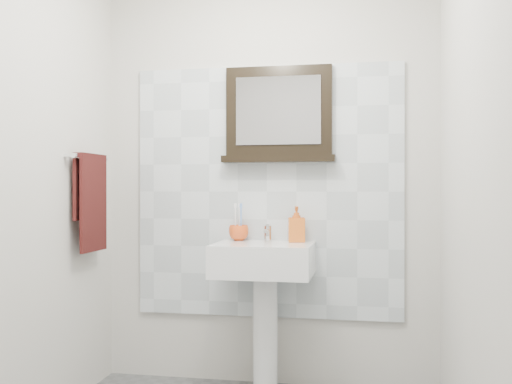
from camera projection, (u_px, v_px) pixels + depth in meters
back_wall at (267, 175)px, 3.59m from camera, size 2.00×0.01×2.50m
front_wall at (114, 153)px, 1.43m from camera, size 2.00×0.01×2.50m
left_wall at (8, 170)px, 2.70m from camera, size 0.01×2.20×2.50m
right_wall at (474, 167)px, 2.33m from camera, size 0.01×2.20×2.50m
splashback at (267, 192)px, 3.58m from camera, size 1.60×0.02×1.50m
pedestal_sink at (264, 276)px, 3.37m from camera, size 0.55×0.44×0.96m
toothbrush_cup at (239, 233)px, 3.54m from camera, size 0.14×0.14×0.09m
toothbrushes at (239, 220)px, 3.54m from camera, size 0.05×0.04×0.21m
soap_dispenser at (296, 224)px, 3.45m from camera, size 0.11×0.11×0.21m
framed_mirror at (279, 117)px, 3.54m from camera, size 0.67×0.11×0.57m
towel_bar at (90, 157)px, 3.37m from camera, size 0.07×0.40×0.03m
hand_towel at (91, 195)px, 3.37m from camera, size 0.06×0.30×0.55m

